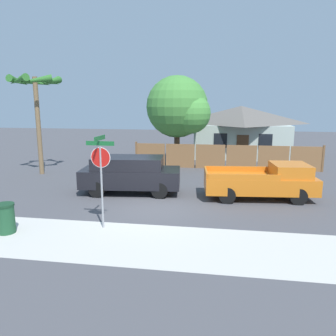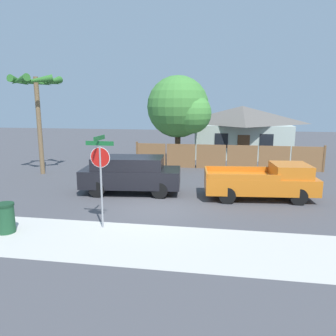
% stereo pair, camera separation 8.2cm
% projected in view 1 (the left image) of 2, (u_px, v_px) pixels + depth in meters
% --- Properties ---
extents(ground_plane, '(80.00, 80.00, 0.00)m').
position_uv_depth(ground_plane, '(153.00, 207.00, 13.98)').
color(ground_plane, '#47474C').
extents(sidewalk_strip, '(36.00, 3.20, 0.01)m').
position_uv_depth(sidewalk_strip, '(130.00, 242.00, 10.49)').
color(sidewalk_strip, beige).
rests_on(sidewalk_strip, ground).
extents(wooden_fence, '(12.45, 0.12, 1.73)m').
position_uv_depth(wooden_fence, '(226.00, 157.00, 21.95)').
color(wooden_fence, brown).
rests_on(wooden_fence, ground).
extents(house, '(7.99, 7.15, 4.12)m').
position_uv_depth(house, '(240.00, 130.00, 27.83)').
color(house, '#B2C1B7').
rests_on(house, ground).
extents(oak_tree, '(4.50, 4.28, 6.25)m').
position_uv_depth(oak_tree, '(180.00, 108.00, 22.67)').
color(oak_tree, brown).
rests_on(oak_tree, ground).
extents(palm_tree, '(2.94, 3.15, 6.00)m').
position_uv_depth(palm_tree, '(36.00, 89.00, 19.57)').
color(palm_tree, brown).
rests_on(palm_tree, ground).
extents(red_suv, '(4.95, 2.39, 1.81)m').
position_uv_depth(red_suv, '(130.00, 173.00, 16.03)').
color(red_suv, black).
rests_on(red_suv, ground).
extents(orange_pickup, '(5.15, 2.41, 1.66)m').
position_uv_depth(orange_pickup, '(264.00, 181.00, 15.11)').
color(orange_pickup, orange).
rests_on(orange_pickup, ground).
extents(stop_sign, '(1.01, 0.91, 3.29)m').
position_uv_depth(stop_sign, '(101.00, 166.00, 11.30)').
color(stop_sign, gray).
rests_on(stop_sign, ground).
extents(trash_bin, '(0.63, 0.63, 1.04)m').
position_uv_depth(trash_bin, '(6.00, 218.00, 11.16)').
color(trash_bin, '#1E4C2D').
rests_on(trash_bin, ground).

